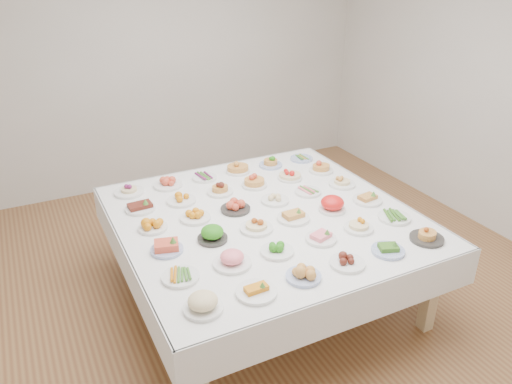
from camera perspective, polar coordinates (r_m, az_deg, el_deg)
name	(u,v)px	position (r m, az deg, el deg)	size (l,w,h in m)	color
room_envelope	(266,68)	(3.58, 1.12, 14.00)	(5.02, 5.02, 2.81)	olive
display_table	(265,223)	(3.84, 1.01, -3.51)	(2.17, 2.17, 0.75)	white
dish_0	(203,301)	(2.85, -6.10, -12.28)	(0.22, 0.22, 0.13)	white
dish_1	(256,289)	(2.97, 0.04, -11.05)	(0.24, 0.24, 0.09)	white
dish_2	(304,272)	(3.10, 5.46, -9.07)	(0.22, 0.22, 0.10)	#4C66B2
dish_3	(347,260)	(3.27, 10.41, -7.69)	(0.23, 0.23, 0.09)	white
dish_4	(388,248)	(3.45, 14.88, -6.23)	(0.22, 0.22, 0.09)	#4C66B2
dish_5	(427,234)	(3.66, 19.00, -4.53)	(0.23, 0.23, 0.12)	#2F2D2A
dish_6	(180,276)	(3.13, -8.63, -9.44)	(0.23, 0.23, 0.05)	white
dish_7	(232,256)	(3.20, -2.76, -7.32)	(0.24, 0.24, 0.14)	white
dish_8	(277,248)	(3.33, 2.42, -6.46)	(0.22, 0.22, 0.09)	white
dish_9	(321,236)	(3.50, 7.44, -5.00)	(0.21, 0.21, 0.09)	white
dish_10	(359,224)	(3.67, 11.67, -3.66)	(0.21, 0.21, 0.10)	white
dish_11	(394,216)	(3.88, 15.53, -2.63)	(0.27, 0.25, 0.06)	white
dish_12	(166,246)	(3.40, -10.20, -6.05)	(0.22, 0.22, 0.10)	#4C66B2
dish_13	(212,233)	(3.47, -5.02, -4.75)	(0.21, 0.21, 0.12)	#2F2D2A
dish_14	(256,223)	(3.58, 0.04, -3.56)	(0.24, 0.24, 0.12)	white
dish_15	(293,215)	(3.74, 4.30, -2.66)	(0.24, 0.24, 0.10)	white
dish_16	(332,204)	(3.89, 8.71, -1.42)	(0.21, 0.21, 0.12)	white
dish_17	(368,197)	(4.09, 12.64, -0.54)	(0.23, 0.23, 0.10)	white
dish_18	(152,224)	(3.67, -11.75, -3.55)	(0.21, 0.21, 0.10)	white
dish_19	(195,215)	(3.76, -6.98, -2.65)	(0.23, 0.23, 0.09)	white
dish_20	(235,206)	(3.86, -2.38, -1.58)	(0.23, 0.23, 0.10)	#2F2D2A
dish_21	(275,198)	(3.99, 2.19, -0.69)	(0.22, 0.22, 0.09)	white
dish_22	(308,191)	(4.16, 5.96, 0.14)	(0.21, 0.21, 0.05)	white
dish_23	(342,181)	(4.33, 9.83, 1.29)	(0.22, 0.22, 0.11)	white
dish_24	(140,205)	(3.96, -13.13, -1.41)	(0.23, 0.23, 0.11)	white
dish_25	(181,198)	(4.03, -8.53, -0.69)	(0.23, 0.23, 0.09)	white
dish_26	(220,188)	(4.13, -4.13, 0.50)	(0.21, 0.21, 0.12)	white
dish_27	(254,180)	(4.25, -0.20, 1.37)	(0.21, 0.21, 0.13)	white
dish_28	(290,173)	(4.39, 3.91, 2.21)	(0.23, 0.23, 0.13)	white
dish_29	(321,167)	(4.57, 7.46, 2.88)	(0.22, 0.22, 0.11)	white
dish_30	(129,187)	(4.25, -14.35, 0.51)	(0.24, 0.24, 0.12)	white
dish_31	(168,182)	(4.32, -10.07, 1.13)	(0.24, 0.24, 0.10)	white
dish_32	(204,177)	(4.42, -5.93, 1.77)	(0.21, 0.21, 0.05)	white
dish_33	(238,166)	(4.52, -2.10, 2.98)	(0.21, 0.21, 0.13)	white
dish_34	(271,162)	(4.66, 1.68, 3.50)	(0.21, 0.21, 0.11)	#4C66B2
dish_35	(301,158)	(4.83, 5.22, 3.88)	(0.21, 0.21, 0.05)	#4C66B2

